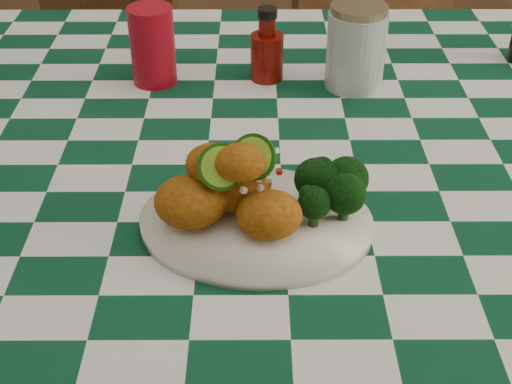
{
  "coord_description": "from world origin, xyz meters",
  "views": [
    {
      "loc": [
        -0.04,
        -0.89,
        1.32
      ],
      "look_at": [
        -0.03,
        -0.21,
        0.84
      ],
      "focal_mm": 50.0,
      "sensor_mm": 36.0,
      "label": 1
    }
  ],
  "objects_px": {
    "dining_table": "(275,331)",
    "mason_jar": "(356,47)",
    "wooden_chair_left": "(86,127)",
    "wooden_chair_right": "(408,86)",
    "red_tumbler": "(153,46)",
    "plate": "(256,223)",
    "fried_chicken_pile": "(241,182)",
    "ketchup_bottle": "(267,44)"
  },
  "relations": [
    {
      "from": "dining_table",
      "to": "mason_jar",
      "type": "xyz_separation_m",
      "value": [
        0.13,
        0.18,
        0.46
      ]
    },
    {
      "from": "wooden_chair_left",
      "to": "wooden_chair_right",
      "type": "height_order",
      "value": "wooden_chair_right"
    },
    {
      "from": "dining_table",
      "to": "wooden_chair_left",
      "type": "xyz_separation_m",
      "value": [
        -0.46,
        0.68,
        0.02
      ]
    },
    {
      "from": "dining_table",
      "to": "red_tumbler",
      "type": "height_order",
      "value": "red_tumbler"
    },
    {
      "from": "plate",
      "to": "mason_jar",
      "type": "distance_m",
      "value": 0.42
    },
    {
      "from": "plate",
      "to": "fried_chicken_pile",
      "type": "height_order",
      "value": "fried_chicken_pile"
    },
    {
      "from": "red_tumbler",
      "to": "wooden_chair_left",
      "type": "relative_size",
      "value": 0.15
    },
    {
      "from": "wooden_chair_right",
      "to": "fried_chicken_pile",
      "type": "bearing_deg",
      "value": -133.37
    },
    {
      "from": "mason_jar",
      "to": "wooden_chair_left",
      "type": "height_order",
      "value": "mason_jar"
    },
    {
      "from": "fried_chicken_pile",
      "to": "wooden_chair_left",
      "type": "distance_m",
      "value": 1.08
    },
    {
      "from": "dining_table",
      "to": "plate",
      "type": "relative_size",
      "value": 5.92
    },
    {
      "from": "red_tumbler",
      "to": "ketchup_bottle",
      "type": "distance_m",
      "value": 0.19
    },
    {
      "from": "plate",
      "to": "wooden_chair_left",
      "type": "xyz_separation_m",
      "value": [
        -0.43,
        0.89,
        -0.38
      ]
    },
    {
      "from": "red_tumbler",
      "to": "wooden_chair_left",
      "type": "height_order",
      "value": "red_tumbler"
    },
    {
      "from": "plate",
      "to": "fried_chicken_pile",
      "type": "distance_m",
      "value": 0.06
    },
    {
      "from": "red_tumbler",
      "to": "wooden_chair_right",
      "type": "xyz_separation_m",
      "value": [
        0.56,
        0.55,
        -0.35
      ]
    },
    {
      "from": "plate",
      "to": "ketchup_bottle",
      "type": "relative_size",
      "value": 2.3
    },
    {
      "from": "dining_table",
      "to": "plate",
      "type": "distance_m",
      "value": 0.45
    },
    {
      "from": "plate",
      "to": "red_tumbler",
      "type": "bearing_deg",
      "value": 112.57
    },
    {
      "from": "wooden_chair_left",
      "to": "red_tumbler",
      "type": "bearing_deg",
      "value": -42.41
    },
    {
      "from": "dining_table",
      "to": "fried_chicken_pile",
      "type": "distance_m",
      "value": 0.51
    },
    {
      "from": "red_tumbler",
      "to": "mason_jar",
      "type": "distance_m",
      "value": 0.33
    },
    {
      "from": "red_tumbler",
      "to": "wooden_chair_right",
      "type": "relative_size",
      "value": 0.13
    },
    {
      "from": "ketchup_bottle",
      "to": "wooden_chair_right",
      "type": "distance_m",
      "value": 0.74
    },
    {
      "from": "plate",
      "to": "fried_chicken_pile",
      "type": "bearing_deg",
      "value": -180.0
    },
    {
      "from": "mason_jar",
      "to": "wooden_chair_right",
      "type": "height_order",
      "value": "wooden_chair_right"
    },
    {
      "from": "mason_jar",
      "to": "wooden_chair_right",
      "type": "relative_size",
      "value": 0.14
    },
    {
      "from": "wooden_chair_right",
      "to": "wooden_chair_left",
      "type": "bearing_deg",
      "value": 163.65
    },
    {
      "from": "wooden_chair_right",
      "to": "plate",
      "type": "bearing_deg",
      "value": -132.48
    },
    {
      "from": "mason_jar",
      "to": "wooden_chair_left",
      "type": "xyz_separation_m",
      "value": [
        -0.59,
        0.51,
        -0.44
      ]
    },
    {
      "from": "dining_table",
      "to": "ketchup_bottle",
      "type": "xyz_separation_m",
      "value": [
        -0.02,
        0.2,
        0.45
      ]
    },
    {
      "from": "dining_table",
      "to": "wooden_chair_left",
      "type": "distance_m",
      "value": 0.83
    },
    {
      "from": "wooden_chair_left",
      "to": "mason_jar",
      "type": "bearing_deg",
      "value": -21.11
    },
    {
      "from": "dining_table",
      "to": "plate",
      "type": "xyz_separation_m",
      "value": [
        -0.03,
        -0.21,
        0.4
      ]
    },
    {
      "from": "red_tumbler",
      "to": "ketchup_bottle",
      "type": "xyz_separation_m",
      "value": [
        0.19,
        0.01,
        -0.0
      ]
    },
    {
      "from": "wooden_chair_left",
      "to": "fried_chicken_pile",
      "type": "bearing_deg",
      "value": -45.68
    },
    {
      "from": "plate",
      "to": "mason_jar",
      "type": "bearing_deg",
      "value": 67.24
    },
    {
      "from": "plate",
      "to": "fried_chicken_pile",
      "type": "xyz_separation_m",
      "value": [
        -0.02,
        -0.0,
        0.06
      ]
    },
    {
      "from": "dining_table",
      "to": "mason_jar",
      "type": "relative_size",
      "value": 12.16
    },
    {
      "from": "red_tumbler",
      "to": "ketchup_bottle",
      "type": "height_order",
      "value": "red_tumbler"
    },
    {
      "from": "plate",
      "to": "ketchup_bottle",
      "type": "xyz_separation_m",
      "value": [
        0.02,
        0.41,
        0.05
      ]
    },
    {
      "from": "dining_table",
      "to": "mason_jar",
      "type": "distance_m",
      "value": 0.51
    }
  ]
}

